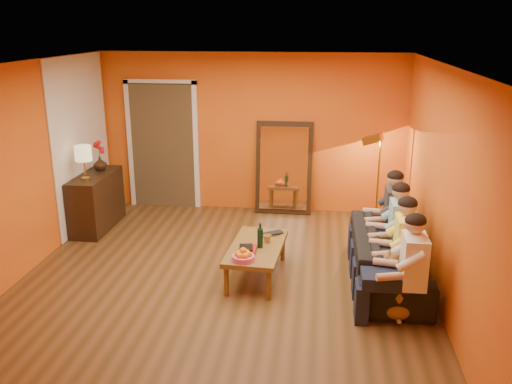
# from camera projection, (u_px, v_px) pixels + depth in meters

# --- Properties ---
(room_shell) EXTENTS (5.00, 5.50, 2.60)m
(room_shell) POSITION_uv_depth(u_px,v_px,m) (226.00, 171.00, 6.64)
(room_shell) COLOR brown
(room_shell) RESTS_ON ground
(white_accent) EXTENTS (0.02, 1.90, 2.58)m
(white_accent) POSITION_uv_depth(u_px,v_px,m) (81.00, 142.00, 8.24)
(white_accent) COLOR white
(white_accent) RESTS_ON wall_left
(doorway_recess) EXTENTS (1.06, 0.30, 2.10)m
(doorway_recess) POSITION_uv_depth(u_px,v_px,m) (165.00, 145.00, 9.22)
(doorway_recess) COLOR #3F2D19
(doorway_recess) RESTS_ON floor
(door_jamb_left) EXTENTS (0.08, 0.06, 2.20)m
(door_jamb_left) POSITION_uv_depth(u_px,v_px,m) (130.00, 145.00, 9.18)
(door_jamb_left) COLOR white
(door_jamb_left) RESTS_ON wall_back
(door_jamb_right) EXTENTS (0.08, 0.06, 2.20)m
(door_jamb_right) POSITION_uv_depth(u_px,v_px,m) (196.00, 147.00, 9.04)
(door_jamb_right) COLOR white
(door_jamb_right) RESTS_ON wall_back
(door_header) EXTENTS (1.22, 0.06, 0.08)m
(door_header) POSITION_uv_depth(u_px,v_px,m) (160.00, 82.00, 8.79)
(door_header) COLOR white
(door_header) RESTS_ON wall_back
(mirror_frame) EXTENTS (0.92, 0.27, 1.51)m
(mirror_frame) POSITION_uv_depth(u_px,v_px,m) (284.00, 168.00, 8.88)
(mirror_frame) COLOR black
(mirror_frame) RESTS_ON floor
(mirror_glass) EXTENTS (0.78, 0.21, 1.35)m
(mirror_glass) POSITION_uv_depth(u_px,v_px,m) (284.00, 168.00, 8.84)
(mirror_glass) COLOR white
(mirror_glass) RESTS_ON mirror_frame
(sideboard) EXTENTS (0.44, 1.18, 0.85)m
(sideboard) POSITION_uv_depth(u_px,v_px,m) (97.00, 201.00, 8.28)
(sideboard) COLOR black
(sideboard) RESTS_ON floor
(table_lamp) EXTENTS (0.24, 0.24, 0.51)m
(table_lamp) POSITION_uv_depth(u_px,v_px,m) (84.00, 163.00, 7.80)
(table_lamp) COLOR beige
(table_lamp) RESTS_ON sideboard
(sofa) EXTENTS (2.12, 0.83, 0.62)m
(sofa) POSITION_uv_depth(u_px,v_px,m) (387.00, 256.00, 6.62)
(sofa) COLOR black
(sofa) RESTS_ON floor
(coffee_table) EXTENTS (0.70, 1.26, 0.42)m
(coffee_table) POSITION_uv_depth(u_px,v_px,m) (257.00, 261.00, 6.72)
(coffee_table) COLOR brown
(coffee_table) RESTS_ON floor
(floor_lamp) EXTENTS (0.36, 0.33, 1.44)m
(floor_lamp) POSITION_uv_depth(u_px,v_px,m) (378.00, 181.00, 8.26)
(floor_lamp) COLOR gold
(floor_lamp) RESTS_ON floor
(dog) EXTENTS (0.45, 0.64, 0.71)m
(dog) POSITION_uv_depth(u_px,v_px,m) (397.00, 284.00, 5.82)
(dog) COLOR #956943
(dog) RESTS_ON floor
(person_far_left) EXTENTS (0.70, 0.44, 1.22)m
(person_far_left) POSITION_uv_depth(u_px,v_px,m) (413.00, 270.00, 5.57)
(person_far_left) COLOR silver
(person_far_left) RESTS_ON sofa
(person_mid_left) EXTENTS (0.70, 0.44, 1.22)m
(person_mid_left) POSITION_uv_depth(u_px,v_px,m) (406.00, 249.00, 6.09)
(person_mid_left) COLOR #FFF354
(person_mid_left) RESTS_ON sofa
(person_mid_right) EXTENTS (0.70, 0.44, 1.22)m
(person_mid_right) POSITION_uv_depth(u_px,v_px,m) (399.00, 231.00, 6.61)
(person_mid_right) COLOR #8ABAD5
(person_mid_right) RESTS_ON sofa
(person_far_right) EXTENTS (0.70, 0.44, 1.22)m
(person_far_right) POSITION_uv_depth(u_px,v_px,m) (394.00, 216.00, 7.13)
(person_far_right) COLOR #2F2F33
(person_far_right) RESTS_ON sofa
(fruit_bowl) EXTENTS (0.26, 0.26, 0.16)m
(fruit_bowl) POSITION_uv_depth(u_px,v_px,m) (243.00, 254.00, 6.22)
(fruit_bowl) COLOR #DB4D83
(fruit_bowl) RESTS_ON coffee_table
(wine_bottle) EXTENTS (0.07, 0.07, 0.31)m
(wine_bottle) POSITION_uv_depth(u_px,v_px,m) (260.00, 235.00, 6.56)
(wine_bottle) COLOR black
(wine_bottle) RESTS_ON coffee_table
(tumbler) EXTENTS (0.12, 0.12, 0.10)m
(tumbler) POSITION_uv_depth(u_px,v_px,m) (267.00, 239.00, 6.74)
(tumbler) COLOR #B27F3F
(tumbler) RESTS_ON coffee_table
(laptop) EXTENTS (0.36, 0.33, 0.02)m
(laptop) POSITION_uv_depth(u_px,v_px,m) (274.00, 235.00, 6.96)
(laptop) COLOR black
(laptop) RESTS_ON coffee_table
(book_lower) EXTENTS (0.20, 0.25, 0.02)m
(book_lower) POSITION_uv_depth(u_px,v_px,m) (240.00, 250.00, 6.49)
(book_lower) COLOR black
(book_lower) RESTS_ON coffee_table
(book_mid) EXTENTS (0.19, 0.25, 0.02)m
(book_mid) POSITION_uv_depth(u_px,v_px,m) (241.00, 249.00, 6.49)
(book_mid) COLOR red
(book_mid) RESTS_ON book_lower
(book_upper) EXTENTS (0.19, 0.23, 0.02)m
(book_upper) POSITION_uv_depth(u_px,v_px,m) (239.00, 248.00, 6.46)
(book_upper) COLOR black
(book_upper) RESTS_ON book_mid
(vase) EXTENTS (0.20, 0.20, 0.21)m
(vase) POSITION_uv_depth(u_px,v_px,m) (100.00, 164.00, 8.36)
(vase) COLOR black
(vase) RESTS_ON sideboard
(flowers) EXTENTS (0.17, 0.17, 0.48)m
(flowers) POSITION_uv_depth(u_px,v_px,m) (99.00, 148.00, 8.29)
(flowers) COLOR red
(flowers) RESTS_ON vase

